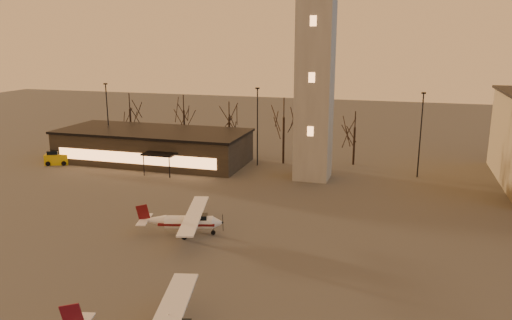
# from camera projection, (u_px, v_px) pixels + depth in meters

# --- Properties ---
(ground) EXTENTS (220.00, 220.00, 0.00)m
(ground) POSITION_uv_depth(u_px,v_px,m) (226.00, 301.00, 31.48)
(ground) COLOR #3D3B39
(ground) RESTS_ON ground
(control_tower) EXTENTS (6.80, 6.80, 32.60)m
(control_tower) POSITION_uv_depth(u_px,v_px,m) (316.00, 37.00, 55.54)
(control_tower) COLOR gray
(control_tower) RESTS_ON ground
(terminal) EXTENTS (25.40, 12.20, 4.30)m
(terminal) POSITION_uv_depth(u_px,v_px,m) (153.00, 146.00, 66.85)
(terminal) COLOR black
(terminal) RESTS_ON ground
(light_poles) EXTENTS (58.50, 12.25, 10.14)m
(light_poles) POSITION_uv_depth(u_px,v_px,m) (319.00, 132.00, 58.92)
(light_poles) COLOR black
(light_poles) RESTS_ON ground
(tree_row) EXTENTS (37.20, 9.20, 8.80)m
(tree_row) POSITION_uv_depth(u_px,v_px,m) (229.00, 113.00, 70.33)
(tree_row) COLOR black
(tree_row) RESTS_ON ground
(cessna_rear) EXTENTS (7.77, 9.67, 2.68)m
(cessna_rear) POSITION_uv_depth(u_px,v_px,m) (190.00, 224.00, 42.01)
(cessna_rear) COLOR white
(cessna_rear) RESTS_ON ground
(service_cart) EXTENTS (3.38, 2.77, 1.90)m
(service_cart) POSITION_uv_depth(u_px,v_px,m) (57.00, 159.00, 65.74)
(service_cart) COLOR gold
(service_cart) RESTS_ON ground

